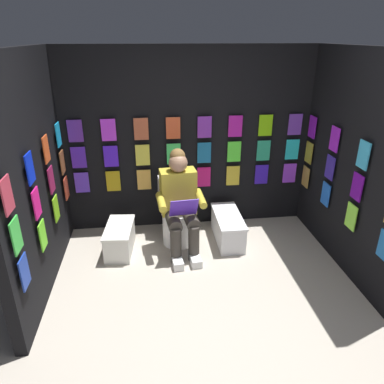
# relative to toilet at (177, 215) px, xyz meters

# --- Properties ---
(ground_plane) EXTENTS (30.00, 30.00, 0.00)m
(ground_plane) POSITION_rel_toilet_xyz_m (-0.19, 1.63, -0.33)
(ground_plane) COLOR #B2A899
(display_wall_back) EXTENTS (3.13, 0.14, 2.24)m
(display_wall_back) POSITION_rel_toilet_xyz_m (-0.19, -0.45, 0.79)
(display_wall_back) COLOR black
(display_wall_back) RESTS_ON ground
(display_wall_left) EXTENTS (0.14, 2.03, 2.24)m
(display_wall_left) POSITION_rel_toilet_xyz_m (-1.75, 0.61, 0.79)
(display_wall_left) COLOR black
(display_wall_left) RESTS_ON ground
(display_wall_right) EXTENTS (0.14, 2.03, 2.24)m
(display_wall_right) POSITION_rel_toilet_xyz_m (1.38, 0.61, 0.79)
(display_wall_right) COLOR black
(display_wall_right) RESTS_ON ground
(toilet) EXTENTS (0.42, 0.57, 0.77)m
(toilet) POSITION_rel_toilet_xyz_m (0.00, 0.00, 0.00)
(toilet) COLOR white
(toilet) RESTS_ON ground
(person_reading) EXTENTS (0.55, 0.71, 1.19)m
(person_reading) POSITION_rel_toilet_xyz_m (-0.02, 0.23, 0.27)
(person_reading) COLOR gold
(person_reading) RESTS_ON ground
(comic_longbox_near) EXTENTS (0.31, 0.75, 0.34)m
(comic_longbox_near) POSITION_rel_toilet_xyz_m (-0.61, 0.10, -0.16)
(comic_longbox_near) COLOR silver
(comic_longbox_near) RESTS_ON ground
(comic_longbox_far) EXTENTS (0.35, 0.62, 0.32)m
(comic_longbox_far) POSITION_rel_toilet_xyz_m (0.69, 0.19, -0.16)
(comic_longbox_far) COLOR white
(comic_longbox_far) RESTS_ON ground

